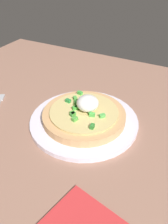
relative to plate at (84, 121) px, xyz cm
name	(u,v)px	position (x,y,z in cm)	size (l,w,h in cm)	color
dining_table	(55,126)	(6.20, 3.32, -1.79)	(96.87, 89.02, 2.46)	#9A6D5A
plate	(84,121)	(0.00, 0.00, 0.00)	(25.89, 25.89, 1.12)	white
pizza	(84,114)	(-0.04, -0.08, 2.00)	(19.71, 19.71, 5.96)	tan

